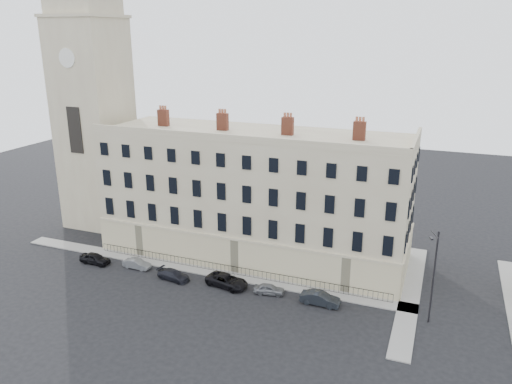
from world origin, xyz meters
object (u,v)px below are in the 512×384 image
Objects in this scene: car_a at (95,258)px; streetlamp at (433,273)px; car_d at (227,281)px; car_b at (137,264)px; car_e at (269,289)px; car_f at (320,299)px; car_c at (173,275)px.

streetlamp is (37.26, 0.91, 4.45)m from car_a.
streetlamp is at bearing -79.15° from car_d.
streetlamp reaches higher than car_b.
streetlamp is (20.47, 0.38, 4.44)m from car_d.
car_e is at bearing -78.92° from car_d.
streetlamp is at bearing -86.62° from car_f.
car_a is 1.13× the size of car_b.
car_b reaches higher than car_e.
car_d reaches higher than car_b.
car_f is 11.17m from streetlamp.
car_b is 11.49m from car_d.
car_c is 16.38m from car_f.
car_a is at bearing 98.50° from car_b.
car_f reaches higher than car_e.
streetlamp reaches higher than car_a.
streetlamp is at bearing -98.90° from car_e.
car_d reaches higher than car_c.
car_b is at bearing 88.78° from car_c.
car_a reaches higher than car_c.
car_f is at bearing -79.21° from car_c.
car_e is at bearing -87.16° from car_a.
car_d is 20.95m from streetlamp.
car_a is at bearing 91.76° from car_f.
car_d is at bearing -74.69° from car_c.
car_f is (27.02, 0.45, 0.02)m from car_a.
car_a is at bearing 160.80° from streetlamp.
car_a reaches higher than car_b.
car_b is 0.87× the size of car_c.
car_f is (16.36, 0.65, 0.10)m from car_c.
car_f is (21.72, -0.26, 0.11)m from car_b.
car_d is 10.23m from car_f.
car_e is (10.89, 0.84, -0.01)m from car_c.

